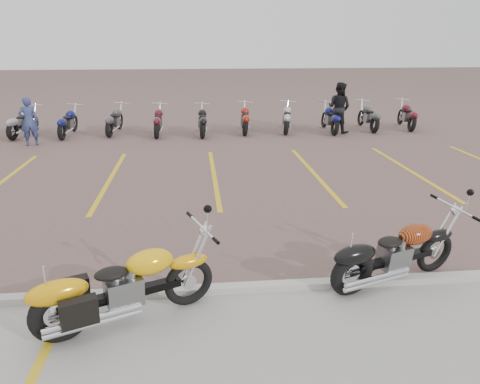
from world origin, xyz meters
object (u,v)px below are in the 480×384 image
(flame_cruiser, at_px, (391,255))
(person_b, at_px, (339,108))
(person_a, at_px, (29,121))
(yellow_cruiser, at_px, (122,290))

(flame_cruiser, distance_m, person_b, 11.88)
(person_b, bearing_deg, person_a, 49.86)
(yellow_cruiser, xyz_separation_m, person_a, (-4.56, 10.99, 0.34))
(person_a, relative_size, person_b, 0.86)
(yellow_cruiser, height_order, flame_cruiser, yellow_cruiser)
(flame_cruiser, height_order, person_a, person_a)
(person_a, bearing_deg, yellow_cruiser, 97.06)
(yellow_cruiser, distance_m, person_a, 11.90)
(flame_cruiser, xyz_separation_m, person_a, (-8.32, 10.34, 0.36))
(yellow_cruiser, relative_size, person_a, 1.35)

